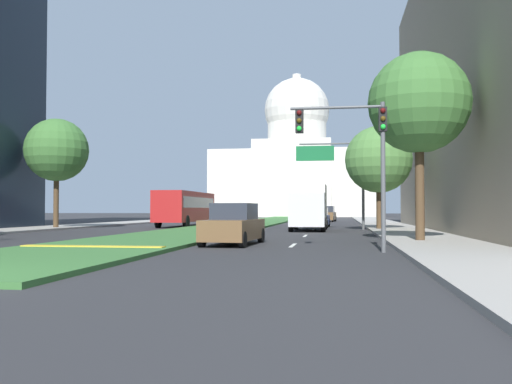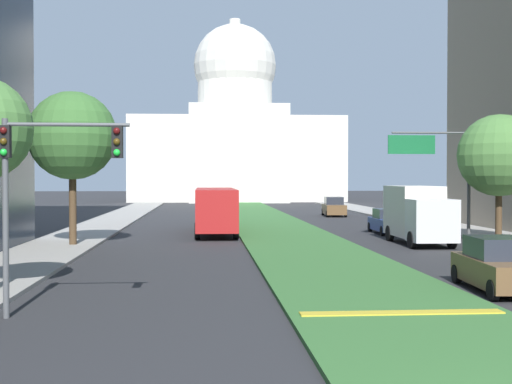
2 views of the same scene
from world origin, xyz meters
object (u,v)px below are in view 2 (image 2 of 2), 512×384
Objects in this scene: street_tree_right_mid at (499,156)px; sedan_midblock at (389,222)px; traffic_light_near_left at (38,173)px; box_truck_delivery at (418,214)px; sedan_distant at (219,214)px; sedan_far_horizon at (334,207)px; capitol_building at (235,138)px; city_bus at (216,207)px; overhead_guide_sign at (440,162)px; sedan_lead_stopped at (498,266)px; street_tree_left_mid at (72,136)px.

street_tree_right_mid is 9.02m from sedan_midblock.
box_truck_delivery is at bearing 49.46° from traffic_light_near_left.
sedan_far_horizon is at bearing 44.59° from sedan_distant.
sedan_far_horizon is (-4.20, 27.21, -4.05)m from street_tree_right_mid.
capitol_building is 67.88m from city_bus.
street_tree_right_mid is 5.80m from box_truck_delivery.
city_bus is at bearing 157.74° from overhead_guide_sign.
capitol_building reaches higher than city_bus.
traffic_light_near_left is at bearing -166.92° from sedan_lead_stopped.
street_tree_left_mid is 23.49m from street_tree_right_mid.
sedan_lead_stopped is at bearing -96.50° from sedan_midblock.
city_bus is at bearing 110.54° from sedan_lead_stopped.
street_tree_left_mid is at bearing -115.48° from sedan_distant.
overhead_guide_sign reaches higher than city_bus.
box_truck_delivery is at bearing 0.79° from street_tree_left_mid.
overhead_guide_sign is 1.44× the size of sedan_lead_stopped.
overhead_guide_sign is (18.12, 21.16, 0.82)m from traffic_light_near_left.
sedan_distant is 8.99m from city_bus.
capitol_building is at bearing 95.85° from sedan_midblock.
overhead_guide_sign is 0.79× the size of street_tree_left_mid.
box_truck_delivery is at bearing -34.92° from city_bus.
sedan_far_horizon is (7.25, -47.24, -9.21)m from capitol_building.
sedan_lead_stopped is 15.79m from box_truck_delivery.
street_tree_left_mid is 34.31m from sedan_far_horizon.
sedan_far_horizon is (-1.45, 25.34, -3.76)m from overhead_guide_sign.
sedan_distant is (-10.92, 9.52, 0.03)m from sedan_midblock.
sedan_lead_stopped is 0.41× the size of city_bus.
box_truck_delivery is at bearing -130.91° from overhead_guide_sign.
overhead_guide_sign is 1.35× the size of sedan_far_horizon.
sedan_distant is 0.72× the size of box_truck_delivery.
traffic_light_near_left is at bearing -95.74° from capitol_building.
street_tree_left_mid reaches higher than traffic_light_near_left.
capitol_building reaches higher than sedan_midblock.
overhead_guide_sign is 25.66m from sedan_far_horizon.
sedan_far_horizon is (16.67, 46.49, -2.94)m from traffic_light_near_left.
sedan_far_horizon is at bearing 88.78° from box_truck_delivery.
capitol_building is 75.50m from street_tree_right_mid.
traffic_light_near_left is 14.46m from sedan_lead_stopped.
box_truck_delivery is (10.63, -16.63, 0.88)m from sedan_distant.
capitol_building is at bearing 92.76° from sedan_lead_stopped.
city_bus is at bearing -92.55° from sedan_distant.
sedan_midblock is (16.37, 25.91, -3.03)m from traffic_light_near_left.
sedan_lead_stopped is 24.90m from city_bus.
street_tree_left_mid is (-2.59, 18.54, 2.06)m from traffic_light_near_left.
sedan_lead_stopped is 33.29m from sedan_distant.
capitol_building is 73.30m from overhead_guide_sign.
sedan_lead_stopped is at bearing -43.13° from street_tree_left_mid.
sedan_distant is (-12.67, 14.28, -3.82)m from overhead_guide_sign.
sedan_midblock is at bearing 110.18° from overhead_guide_sign.
capitol_building is 91.11m from sedan_lead_stopped.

